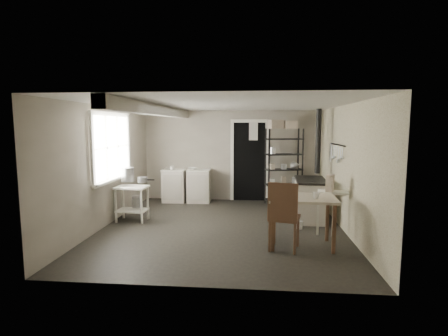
# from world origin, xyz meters

# --- Properties ---
(floor) EXTENTS (5.00, 5.00, 0.00)m
(floor) POSITION_xyz_m (0.00, 0.00, 0.00)
(floor) COLOR black
(floor) RESTS_ON ground
(ceiling) EXTENTS (5.00, 5.00, 0.00)m
(ceiling) POSITION_xyz_m (0.00, 0.00, 2.30)
(ceiling) COLOR silver
(ceiling) RESTS_ON wall_back
(wall_back) EXTENTS (4.50, 0.02, 2.30)m
(wall_back) POSITION_xyz_m (0.00, 2.50, 1.15)
(wall_back) COLOR #A29A8A
(wall_back) RESTS_ON ground
(wall_front) EXTENTS (4.50, 0.02, 2.30)m
(wall_front) POSITION_xyz_m (0.00, -2.50, 1.15)
(wall_front) COLOR #A29A8A
(wall_front) RESTS_ON ground
(wall_left) EXTENTS (0.02, 5.00, 2.30)m
(wall_left) POSITION_xyz_m (-2.25, 0.00, 1.15)
(wall_left) COLOR #A29A8A
(wall_left) RESTS_ON ground
(wall_right) EXTENTS (0.02, 5.00, 2.30)m
(wall_right) POSITION_xyz_m (2.25, 0.00, 1.15)
(wall_right) COLOR #A29A8A
(wall_right) RESTS_ON ground
(window) EXTENTS (0.12, 1.76, 1.28)m
(window) POSITION_xyz_m (-2.22, 0.20, 1.50)
(window) COLOR white
(window) RESTS_ON wall_left
(doorway) EXTENTS (0.96, 0.10, 2.08)m
(doorway) POSITION_xyz_m (0.45, 2.47, 1.00)
(doorway) COLOR white
(doorway) RESTS_ON ground
(ceiling_beam) EXTENTS (0.18, 5.00, 0.18)m
(ceiling_beam) POSITION_xyz_m (-1.20, 0.00, 2.20)
(ceiling_beam) COLOR white
(ceiling_beam) RESTS_ON ceiling
(wallpaper_panel) EXTENTS (0.01, 5.00, 2.30)m
(wallpaper_panel) POSITION_xyz_m (2.24, 0.00, 1.15)
(wallpaper_panel) COLOR beige
(wallpaper_panel) RESTS_ON wall_right
(utensil_rail) EXTENTS (0.06, 1.20, 0.44)m
(utensil_rail) POSITION_xyz_m (2.19, 0.60, 1.55)
(utensil_rail) COLOR #B8B7BA
(utensil_rail) RESTS_ON wall_right
(prep_table) EXTENTS (0.64, 0.47, 0.71)m
(prep_table) POSITION_xyz_m (-1.86, 0.28, 0.40)
(prep_table) COLOR white
(prep_table) RESTS_ON ground
(stockpot) EXTENTS (0.31, 0.31, 0.28)m
(stockpot) POSITION_xyz_m (-1.96, 0.33, 0.94)
(stockpot) COLOR #B8B7BA
(stockpot) RESTS_ON prep_table
(saucepan) EXTENTS (0.25, 0.25, 0.11)m
(saucepan) POSITION_xyz_m (-1.63, 0.27, 0.85)
(saucepan) COLOR #B8B7BA
(saucepan) RESTS_ON prep_table
(bucket) EXTENTS (0.24, 0.24, 0.22)m
(bucket) POSITION_xyz_m (-1.78, 0.34, 0.39)
(bucket) COLOR #B8B7BA
(bucket) RESTS_ON prep_table
(base_cabinets) EXTENTS (1.26, 0.55, 0.83)m
(base_cabinets) POSITION_xyz_m (-1.12, 2.18, 0.46)
(base_cabinets) COLOR beige
(base_cabinets) RESTS_ON ground
(mixing_bowl) EXTENTS (0.36, 0.36, 0.07)m
(mixing_bowl) POSITION_xyz_m (-0.96, 2.16, 0.95)
(mixing_bowl) COLOR silver
(mixing_bowl) RESTS_ON base_cabinets
(counter_cup) EXTENTS (0.13, 0.13, 0.09)m
(counter_cup) POSITION_xyz_m (-1.47, 2.10, 0.97)
(counter_cup) COLOR silver
(counter_cup) RESTS_ON base_cabinets
(shelf_rack) EXTENTS (0.93, 0.55, 1.85)m
(shelf_rack) POSITION_xyz_m (1.30, 2.11, 0.95)
(shelf_rack) COLOR black
(shelf_rack) RESTS_ON ground
(shelf_jar) EXTENTS (0.10, 0.10, 0.19)m
(shelf_jar) POSITION_xyz_m (1.03, 2.07, 1.37)
(shelf_jar) COLOR silver
(shelf_jar) RESTS_ON shelf_rack
(storage_box_a) EXTENTS (0.38, 0.36, 0.21)m
(storage_box_a) POSITION_xyz_m (1.08, 2.07, 2.01)
(storage_box_a) COLOR beige
(storage_box_a) RESTS_ON shelf_rack
(storage_box_b) EXTENTS (0.32, 0.30, 0.19)m
(storage_box_b) POSITION_xyz_m (1.44, 2.09, 1.99)
(storage_box_b) COLOR beige
(storage_box_b) RESTS_ON shelf_rack
(stove) EXTENTS (0.65, 1.09, 0.84)m
(stove) POSITION_xyz_m (1.74, 0.74, 0.44)
(stove) COLOR beige
(stove) RESTS_ON ground
(stovepipe) EXTENTS (0.13, 0.13, 1.49)m
(stovepipe) POSITION_xyz_m (1.93, 1.14, 1.59)
(stovepipe) COLOR black
(stovepipe) RESTS_ON stove
(side_ledge) EXTENTS (0.56, 0.36, 0.80)m
(side_ledge) POSITION_xyz_m (1.95, -0.36, 0.43)
(side_ledge) COLOR white
(side_ledge) RESTS_ON ground
(oats_box) EXTENTS (0.18, 0.22, 0.29)m
(oats_box) POSITION_xyz_m (1.89, -0.38, 1.01)
(oats_box) COLOR beige
(oats_box) RESTS_ON side_ledge
(work_table) EXTENTS (1.07, 0.77, 0.80)m
(work_table) POSITION_xyz_m (1.35, -0.91, 0.38)
(work_table) COLOR beige
(work_table) RESTS_ON ground
(table_cup) EXTENTS (0.14, 0.14, 0.10)m
(table_cup) POSITION_xyz_m (1.55, -1.03, 0.81)
(table_cup) COLOR silver
(table_cup) RESTS_ON work_table
(chair) EXTENTS (0.54, 0.56, 1.08)m
(chair) POSITION_xyz_m (1.07, -1.09, 0.48)
(chair) COLOR #523423
(chair) RESTS_ON ground
(flour_sack) EXTENTS (0.48, 0.45, 0.46)m
(flour_sack) POSITION_xyz_m (1.38, 1.92, 0.24)
(flour_sack) COLOR silver
(flour_sack) RESTS_ON ground
(floor_crock) EXTENTS (0.12, 0.12, 0.15)m
(floor_crock) POSITION_xyz_m (1.45, 0.05, 0.07)
(floor_crock) COLOR silver
(floor_crock) RESTS_ON ground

